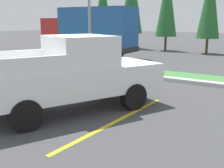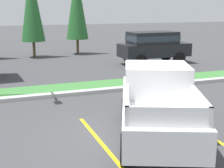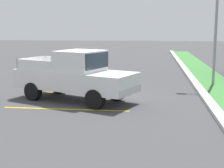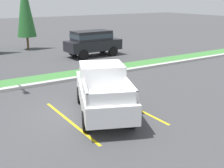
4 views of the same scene
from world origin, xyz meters
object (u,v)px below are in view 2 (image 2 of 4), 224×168
Objects in this scene: pickup_truck_main at (157,104)px; suv_distant at (154,45)px; cypress_tree_rightmost at (77,4)px; cypress_tree_right_inner at (32,3)px.

pickup_truck_main is 1.19× the size of suv_distant.
pickup_truck_main is 17.78m from cypress_tree_rightmost.
suv_distant is at bearing 62.84° from pickup_truck_main.
cypress_tree_right_inner is 3.52m from cypress_tree_rightmost.
cypress_tree_rightmost is (-3.49, 6.18, 2.67)m from suv_distant.
cypress_tree_right_inner reaches higher than pickup_truck_main.
cypress_tree_rightmost is at bearing 119.44° from suv_distant.
pickup_truck_main is at bearing -117.16° from suv_distant.
cypress_tree_right_inner is at bearing -170.96° from cypress_tree_rightmost.
suv_distant is (5.75, 11.22, 0.20)m from pickup_truck_main.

